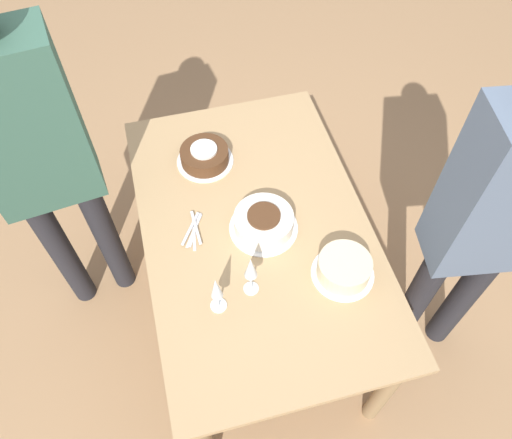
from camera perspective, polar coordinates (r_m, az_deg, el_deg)
The scene contains 10 objects.
ground_plane at distance 2.73m, azimuth -0.00°, elevation -9.99°, with size 12.00×12.00×0.00m, color #A87F56.
dining_table at distance 2.15m, azimuth -0.00°, elevation -2.56°, with size 1.47×0.92×0.78m.
cake_center_white at distance 2.01m, azimuth 0.88°, elevation -0.32°, with size 0.28×0.28×0.09m.
cake_front_chocolate at distance 2.25m, azimuth -5.90°, elevation 7.26°, with size 0.26×0.26×0.08m.
cake_back_decorated at distance 1.93m, azimuth 10.02°, elevation -5.52°, with size 0.24×0.24×0.09m.
wine_glass_near at distance 1.77m, azimuth -0.61°, elevation -5.68°, with size 0.06×0.06×0.22m.
wine_glass_far at distance 1.76m, azimuth -4.55°, elevation -7.98°, with size 0.06×0.06×0.20m.
fork_pile at distance 2.05m, azimuth -7.11°, elevation -1.19°, with size 0.19×0.11×0.01m.
person_cutting at distance 2.08m, azimuth -23.81°, elevation 6.88°, with size 0.27×0.43×1.77m.
person_watching at distance 1.92m, azimuth 25.69°, elevation 0.29°, with size 0.28×0.43×1.75m.
Camera 1 is at (1.11, -0.29, 2.48)m, focal length 35.00 mm.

